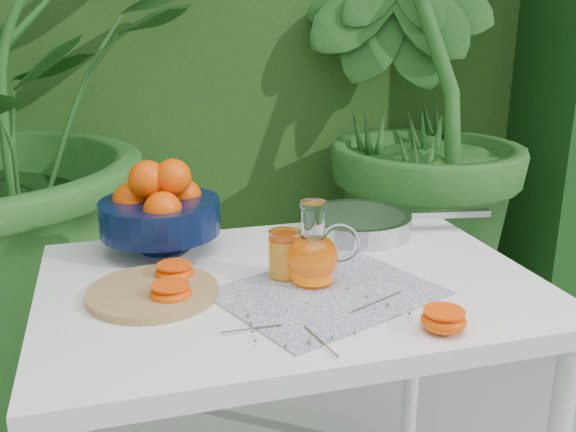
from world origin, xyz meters
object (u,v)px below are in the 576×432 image
object	(u,v)px
cutting_board	(153,292)
white_table	(291,315)
juice_pitcher	(314,255)
fruit_bowl	(160,209)
saute_pan	(358,223)

from	to	relation	value
cutting_board	white_table	bearing A→B (deg)	1.45
cutting_board	juice_pitcher	bearing A→B (deg)	-4.86
white_table	fruit_bowl	world-z (taller)	fruit_bowl
white_table	saute_pan	world-z (taller)	saute_pan
cutting_board	fruit_bowl	distance (m)	0.27
white_table	juice_pitcher	size ratio (longest dim) A/B	5.95
cutting_board	saute_pan	world-z (taller)	saute_pan
fruit_bowl	white_table	bearing A→B (deg)	-46.25
white_table	fruit_bowl	bearing A→B (deg)	133.75
white_table	juice_pitcher	bearing A→B (deg)	-41.56
white_table	juice_pitcher	distance (m)	0.15
fruit_bowl	saute_pan	bearing A→B (deg)	-2.06
white_table	fruit_bowl	distance (m)	0.39
juice_pitcher	saute_pan	bearing A→B (deg)	52.88
cutting_board	fruit_bowl	bearing A→B (deg)	80.96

